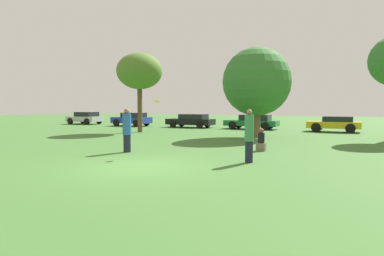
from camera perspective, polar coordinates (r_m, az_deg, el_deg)
The scene contains 12 objects.
ground_plane at distance 11.46m, azimuth -9.17°, elevation -6.53°, with size 120.00×120.00×0.00m, color #3D6B2D.
person_thrower at distance 15.06m, azimuth -10.95°, elevation -0.38°, with size 0.38×0.38×1.92m.
person_catcher at distance 12.23m, azimuth 9.65°, elevation -1.28°, with size 0.33×0.33×1.92m.
frisbee at distance 13.92m, azimuth -5.96°, elevation 4.51°, with size 0.24×0.24×0.10m.
bystander_sitting at distance 15.56m, azimuth 11.62°, elevation -2.25°, with size 0.40×0.33×1.03m.
tree_0 at distance 26.47m, azimuth -8.88°, elevation 9.40°, with size 3.51×3.51×6.08m.
tree_1 at distance 22.10m, azimuth 10.88°, elevation 7.66°, with size 4.37×4.37×5.76m.
parked_car_silver at distance 39.34m, azimuth -17.62°, elevation 1.68°, with size 3.97×2.14×1.35m.
parked_car_blue at distance 34.46m, azimuth -10.12°, elevation 1.52°, with size 3.97×1.98×1.34m.
parked_car_black at distance 31.70m, azimuth -0.15°, elevation 1.30°, with size 4.51×1.95×1.26m.
parked_car_green at distance 29.81m, azimuth 10.19°, elevation 1.10°, with size 4.63×1.94×1.26m.
parked_car_yellow at distance 28.47m, azimuth 23.01°, elevation 0.70°, with size 3.93×1.95×1.21m.
Camera 1 is at (6.45, -9.25, 2.05)m, focal length 31.52 mm.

